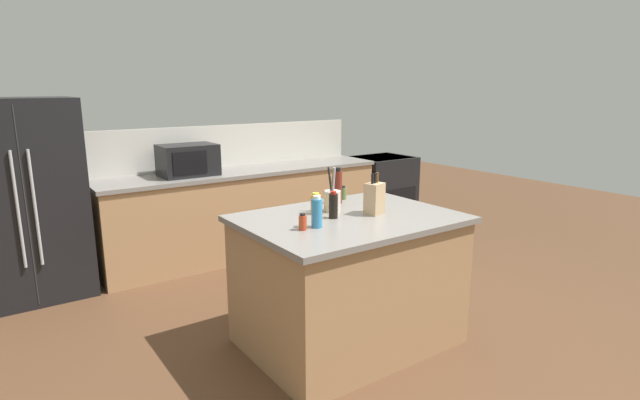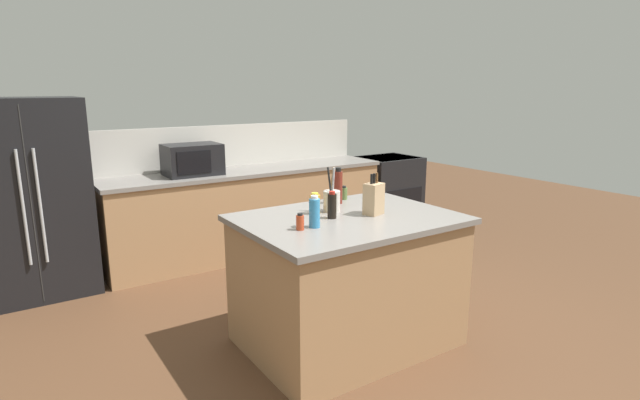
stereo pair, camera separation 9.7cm
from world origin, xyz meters
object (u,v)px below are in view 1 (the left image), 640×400
(dish_soap_bottle, at_px, (317,212))
(spice_jar_oregano, at_px, (343,193))
(knife_block, at_px, (374,198))
(soy_sauce_bottle, at_px, (333,205))
(microwave, at_px, (188,160))
(range_oven, at_px, (381,191))
(honey_jar, at_px, (316,204))
(refrigerator, at_px, (22,201))
(utensil_crock, at_px, (332,200))
(vinegar_bottle, at_px, (338,187))
(spice_jar_paprika, at_px, (303,222))

(dish_soap_bottle, height_order, spice_jar_oregano, dish_soap_bottle)
(knife_block, bearing_deg, soy_sauce_bottle, 148.91)
(microwave, distance_m, spice_jar_oregano, 1.85)
(microwave, xyz_separation_m, knife_block, (0.50, -2.25, -0.04))
(range_oven, xyz_separation_m, honey_jar, (-2.43, -2.01, 0.54))
(microwave, bearing_deg, honey_jar, -85.16)
(knife_block, bearing_deg, refrigerator, 113.10)
(microwave, xyz_separation_m, utensil_crock, (0.31, -2.02, -0.07))
(knife_block, height_order, soy_sauce_bottle, knife_block)
(refrigerator, xyz_separation_m, microwave, (1.46, -0.05, 0.23))
(vinegar_bottle, relative_size, honey_jar, 1.83)
(utensil_crock, xyz_separation_m, spice_jar_paprika, (-0.43, -0.28, -0.03))
(microwave, relative_size, utensil_crock, 1.71)
(dish_soap_bottle, bearing_deg, range_oven, 41.25)
(knife_block, distance_m, dish_soap_bottle, 0.53)
(refrigerator, bearing_deg, honey_jar, -51.63)
(refrigerator, bearing_deg, range_oven, -0.73)
(spice_jar_paprika, relative_size, spice_jar_oregano, 0.99)
(refrigerator, relative_size, spice_jar_paprika, 16.09)
(microwave, relative_size, vinegar_bottle, 1.98)
(refrigerator, height_order, range_oven, refrigerator)
(vinegar_bottle, xyz_separation_m, spice_jar_oregano, (0.12, 0.09, -0.08))
(knife_block, relative_size, dish_soap_bottle, 1.40)
(range_oven, xyz_separation_m, vinegar_bottle, (-2.10, -1.83, 0.60))
(utensil_crock, xyz_separation_m, soy_sauce_bottle, (-0.11, -0.16, 0.01))
(soy_sauce_bottle, xyz_separation_m, honey_jar, (-0.03, 0.16, -0.02))
(range_oven, height_order, soy_sauce_bottle, soy_sauce_bottle)
(soy_sauce_bottle, distance_m, honey_jar, 0.17)
(dish_soap_bottle, xyz_separation_m, honey_jar, (0.19, 0.29, -0.03))
(spice_jar_paprika, bearing_deg, microwave, 86.86)
(refrigerator, height_order, dish_soap_bottle, refrigerator)
(microwave, relative_size, spice_jar_paprika, 5.10)
(dish_soap_bottle, distance_m, vinegar_bottle, 0.69)
(refrigerator, relative_size, knife_block, 5.95)
(range_oven, bearing_deg, soy_sauce_bottle, -137.81)
(spice_jar_paprika, xyz_separation_m, spice_jar_oregano, (0.74, 0.55, 0.00))
(range_oven, relative_size, vinegar_bottle, 3.34)
(microwave, height_order, honey_jar, microwave)
(utensil_crock, distance_m, spice_jar_oregano, 0.41)
(vinegar_bottle, xyz_separation_m, soy_sauce_bottle, (-0.29, -0.34, -0.04))
(spice_jar_paprika, xyz_separation_m, dish_soap_bottle, (0.11, -0.00, 0.05))
(dish_soap_bottle, relative_size, soy_sauce_bottle, 1.10)
(utensil_crock, relative_size, spice_jar_paprika, 2.99)
(refrigerator, distance_m, vinegar_bottle, 2.72)
(knife_block, xyz_separation_m, spice_jar_oregano, (0.11, 0.50, -0.06))
(microwave, height_order, utensil_crock, utensil_crock)
(knife_block, bearing_deg, vinegar_bottle, 73.89)
(spice_jar_oregano, bearing_deg, range_oven, 41.32)
(spice_jar_oregano, bearing_deg, honey_jar, -149.38)
(range_oven, bearing_deg, dish_soap_bottle, -138.75)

